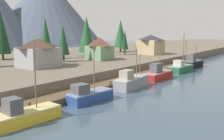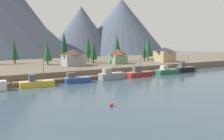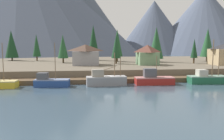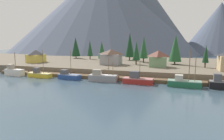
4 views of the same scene
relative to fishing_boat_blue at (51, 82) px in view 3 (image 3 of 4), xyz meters
The scene contains 21 objects.
ground_plane 24.64m from the fishing_boat_blue, 62.00° to the left, with size 400.00×400.00×1.00m, color #384C5B.
dock 12.14m from the fishing_boat_blue, 17.79° to the left, with size 80.00×4.00×1.60m.
shoreline_bank 35.64m from the fishing_boat_blue, 71.09° to the left, with size 400.00×56.00×2.50m, color #665B4C.
mountain_central_peak 157.90m from the fishing_boat_blue, 93.02° to the left, with size 114.27×114.27×79.54m, color #475160.
mountain_east_peak 172.51m from the fishing_boat_blue, 65.89° to the left, with size 67.58×67.58×46.71m, color #4C566B.
mountain_far_ridge 188.07m from the fishing_boat_blue, 52.75° to the left, with size 94.01×94.01×56.90m, color #4C566B.
fishing_boat_blue is the anchor object (origin of this frame).
fishing_boat_grey 11.08m from the fishing_boat_blue, ahead, with size 8.32×3.07×6.83m.
fishing_boat_red 21.43m from the fishing_boat_blue, ahead, with size 8.25×3.03×6.08m.
fishing_boat_green 33.42m from the fishing_boat_blue, ahead, with size 8.32×3.35×9.56m.
house_grey 22.13m from the fishing_boat_blue, 70.42° to the left, with size 7.72×6.64×5.94m.
house_green 31.88m from the fishing_boat_blue, 36.62° to the left, with size 6.05×5.68×5.82m.
conifer_near_left 46.61m from the fishing_boat_blue, 115.00° to the left, with size 4.68×4.68×11.07m.
conifer_near_right 46.79m from the fishing_boat_blue, 27.60° to the left, with size 2.17×2.17×7.75m.
conifer_mid_left 41.61m from the fishing_boat_blue, 75.20° to the left, with size 4.34×4.34×13.06m.
conifer_mid_right 29.26m from the fishing_boat_blue, 54.19° to the left, with size 3.01×3.01×8.97m.
conifer_back_left 29.65m from the fishing_boat_blue, 89.73° to the left, with size 3.40×3.40×9.06m.
conifer_back_right 37.25m from the fishing_boat_blue, 59.97° to the left, with size 3.72×3.72×11.08m.
conifer_centre 40.93m from the fishing_boat_blue, 104.43° to the left, with size 2.88×2.88×9.54m.
conifer_far_left 58.15m from the fishing_boat_blue, 30.37° to the left, with size 4.64×4.64×11.43m.
conifer_far_right 42.88m from the fishing_boat_blue, 42.55° to the left, with size 4.95×4.95×11.73m.
Camera 3 is at (-4.95, -48.94, 8.62)m, focal length 37.06 mm.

